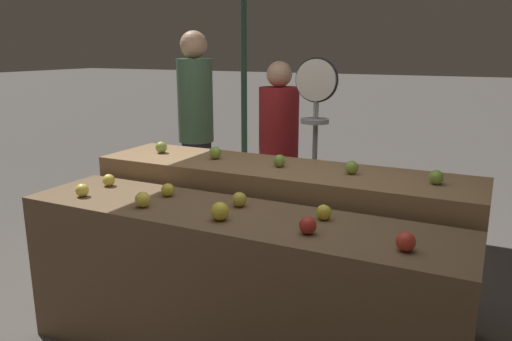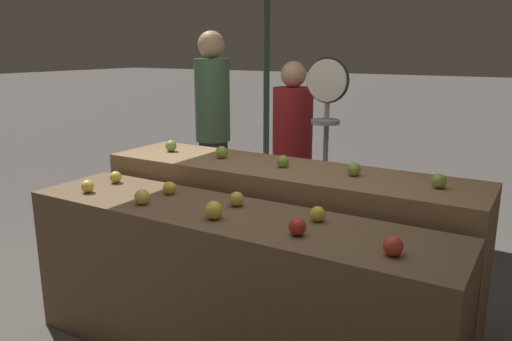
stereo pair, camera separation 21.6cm
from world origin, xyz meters
name	(u,v)px [view 2 (the right image)]	position (x,y,z in m)	size (l,w,h in m)	color
display_counter_front	(227,289)	(0.00, 0.00, 0.42)	(2.31, 0.55, 0.84)	brown
display_counter_back	(282,242)	(0.00, 0.60, 0.48)	(2.31, 0.55, 0.95)	olive
apple_front_0	(88,186)	(-0.87, -0.12, 0.88)	(0.07, 0.07, 0.07)	yellow
apple_front_1	(142,197)	(-0.45, -0.12, 0.88)	(0.08, 0.08, 0.08)	yellow
apple_front_2	(214,210)	(0.01, -0.12, 0.89)	(0.09, 0.09, 0.09)	gold
apple_front_3	(297,227)	(0.44, -0.10, 0.88)	(0.08, 0.08, 0.08)	#B72D23
apple_front_4	(393,246)	(0.86, -0.10, 0.88)	(0.08, 0.08, 0.08)	red
apple_front_5	(116,177)	(-0.89, 0.12, 0.88)	(0.07, 0.07, 0.07)	yellow
apple_front_6	(169,188)	(-0.45, 0.10, 0.88)	(0.07, 0.07, 0.07)	gold
apple_front_7	(237,199)	(-0.01, 0.11, 0.88)	(0.08, 0.08, 0.08)	gold
apple_front_8	(318,214)	(0.45, 0.11, 0.88)	(0.07, 0.07, 0.07)	gold
apple_back_0	(171,146)	(-0.87, 0.61, 0.99)	(0.08, 0.08, 0.08)	#8EB247
apple_back_1	(222,152)	(-0.45, 0.61, 0.99)	(0.08, 0.08, 0.08)	#84AD3D
apple_back_2	(283,161)	(0.01, 0.59, 0.99)	(0.07, 0.07, 0.07)	#84AD3D
apple_back_3	(354,169)	(0.44, 0.61, 0.99)	(0.08, 0.08, 0.08)	#84AD3D
apple_back_4	(439,181)	(0.89, 0.59, 0.99)	(0.08, 0.08, 0.08)	#84AD3D
produce_scale	(326,118)	(-0.02, 1.28, 1.16)	(0.31, 0.20, 1.58)	#99999E
person_vendor_at_scale	(292,144)	(-0.43, 1.58, 0.89)	(0.33, 0.33, 1.54)	#2D2D38
person_customer_left	(213,115)	(-1.26, 1.64, 1.05)	(0.37, 0.37, 1.78)	#2D2D38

